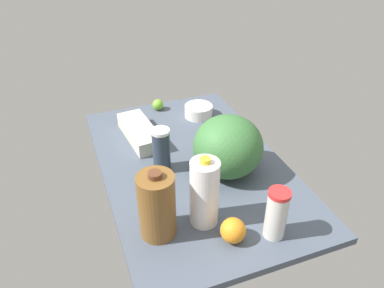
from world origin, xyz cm
name	(u,v)px	position (x,y,z in cm)	size (l,w,h in cm)	color
countertop	(192,166)	(0.00, 0.00, 1.50)	(120.00, 76.00, 3.00)	#454F5E
shaker_bottle	(161,150)	(-0.57, -13.31, 12.78)	(7.62, 7.62, 19.48)	#2A3443
milk_jug	(204,193)	(33.77, -8.15, 15.92)	(10.11, 10.11, 27.40)	white
mixing_bowl	(199,111)	(-38.09, 17.95, 6.07)	(14.57, 14.57, 6.15)	silver
watermelon	(228,147)	(10.80, 11.47, 15.79)	(28.40, 28.40, 25.59)	#376D36
tumbler_cup	(276,214)	(48.25, 11.70, 12.56)	(7.48, 7.48, 19.04)	silver
egg_carton	(140,132)	(-27.65, -16.21, 6.43)	(32.40, 11.97, 6.87)	beige
chocolate_milk_jug	(157,206)	(33.34, -24.83, 15.12)	(12.58, 12.58, 25.81)	brown
orange_beside_bowl	(233,230)	(45.53, -2.48, 7.33)	(8.66, 8.66, 8.66)	orange
lime_by_jug	(157,105)	(-52.47, -0.49, 5.98)	(5.96, 5.96, 5.96)	#6BAB2F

